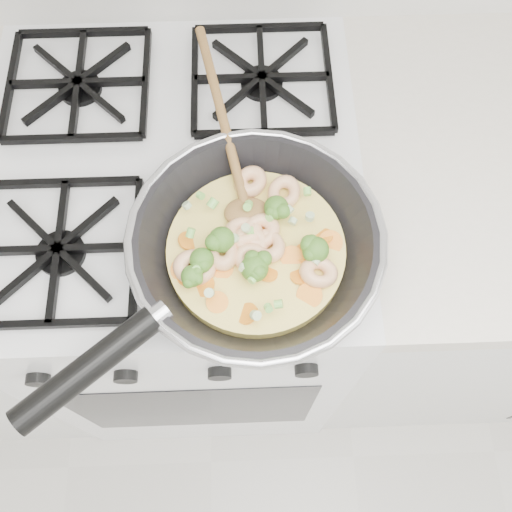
{
  "coord_description": "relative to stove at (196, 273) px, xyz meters",
  "views": [
    {
      "loc": [
        0.12,
        1.2,
        1.65
      ],
      "look_at": [
        0.13,
        1.52,
        0.93
      ],
      "focal_mm": 40.0,
      "sensor_mm": 36.0,
      "label": 1
    }
  ],
  "objects": [
    {
      "name": "skillet",
      "position": [
        0.12,
        -0.18,
        0.5
      ],
      "size": [
        0.46,
        0.57,
        0.1
      ],
      "rotation": [
        0.0,
        0.0,
        0.24
      ],
      "color": "black",
      "rests_on": "stove"
    },
    {
      "name": "stove",
      "position": [
        0.0,
        0.0,
        0.0
      ],
      "size": [
        0.6,
        0.6,
        0.92
      ],
      "color": "white",
      "rests_on": "ground"
    }
  ]
}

